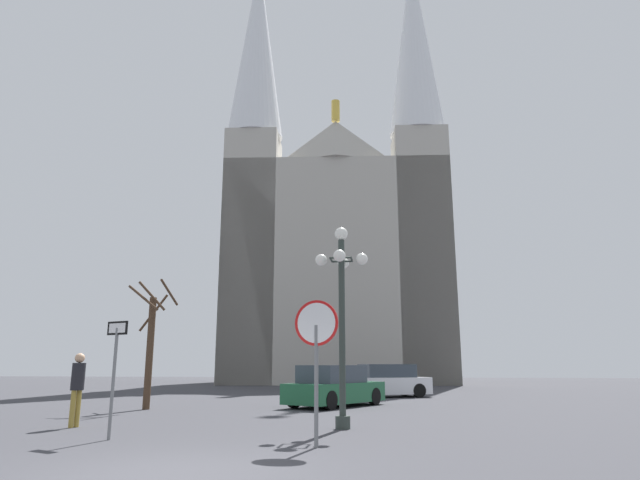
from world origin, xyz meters
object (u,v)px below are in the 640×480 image
(one_way_arrow_sign, at_px, (115,363))
(parked_car_far_green, at_px, (334,387))
(parked_car_near_white, at_px, (384,382))
(bare_tree, at_px, (150,344))
(pedestrian_walking, at_px, (78,382))
(cathedral, at_px, (337,242))
(stop_sign, at_px, (316,341))
(street_lamp, at_px, (342,302))

(one_way_arrow_sign, height_order, parked_car_far_green, one_way_arrow_sign)
(parked_car_near_white, bearing_deg, bare_tree, -133.50)
(pedestrian_walking, bearing_deg, parked_car_near_white, 62.19)
(parked_car_far_green, bearing_deg, cathedral, 95.52)
(stop_sign, xyz_separation_m, pedestrian_walking, (-6.36, 2.51, -0.86))
(parked_car_far_green, bearing_deg, bare_tree, -160.98)
(stop_sign, xyz_separation_m, street_lamp, (0.21, 3.07, 1.09))
(parked_car_near_white, height_order, pedestrian_walking, pedestrian_walking)
(cathedral, bearing_deg, parked_car_near_white, -77.78)
(bare_tree, height_order, parked_car_far_green, bare_tree)
(stop_sign, bearing_deg, cathedral, 95.15)
(stop_sign, bearing_deg, pedestrian_walking, 158.43)
(stop_sign, bearing_deg, parked_car_far_green, 94.20)
(bare_tree, relative_size, parked_car_near_white, 0.95)
(one_way_arrow_sign, bearing_deg, parked_car_far_green, 69.48)
(cathedral, xyz_separation_m, parked_car_far_green, (2.46, -25.42, -11.17))
(bare_tree, bearing_deg, stop_sign, -48.70)
(cathedral, xyz_separation_m, parked_car_near_white, (4.16, -19.19, -11.15))
(stop_sign, distance_m, parked_car_near_white, 16.45)
(stop_sign, relative_size, street_lamp, 0.55)
(cathedral, height_order, stop_sign, cathedral)
(cathedral, bearing_deg, street_lamp, -84.00)
(bare_tree, distance_m, parked_car_far_green, 6.80)
(one_way_arrow_sign, relative_size, parked_car_near_white, 0.52)
(cathedral, distance_m, parked_car_far_green, 27.88)
(cathedral, height_order, parked_car_near_white, cathedral)
(one_way_arrow_sign, height_order, bare_tree, bare_tree)
(street_lamp, xyz_separation_m, pedestrian_walking, (-6.57, -0.56, -1.95))
(cathedral, height_order, pedestrian_walking, cathedral)
(one_way_arrow_sign, distance_m, parked_car_far_green, 10.34)
(cathedral, bearing_deg, pedestrian_walking, -95.45)
(cathedral, relative_size, street_lamp, 7.78)
(pedestrian_walking, bearing_deg, bare_tree, 96.83)
(street_lamp, relative_size, bare_tree, 1.12)
(street_lamp, height_order, pedestrian_walking, street_lamp)
(street_lamp, bearing_deg, one_way_arrow_sign, -150.53)
(cathedral, relative_size, stop_sign, 14.13)
(parked_car_near_white, bearing_deg, cathedral, 102.22)
(bare_tree, relative_size, pedestrian_walking, 2.48)
(stop_sign, xyz_separation_m, parked_car_near_white, (0.95, 16.37, -1.24))
(one_way_arrow_sign, distance_m, street_lamp, 5.46)
(one_way_arrow_sign, relative_size, pedestrian_walking, 1.35)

